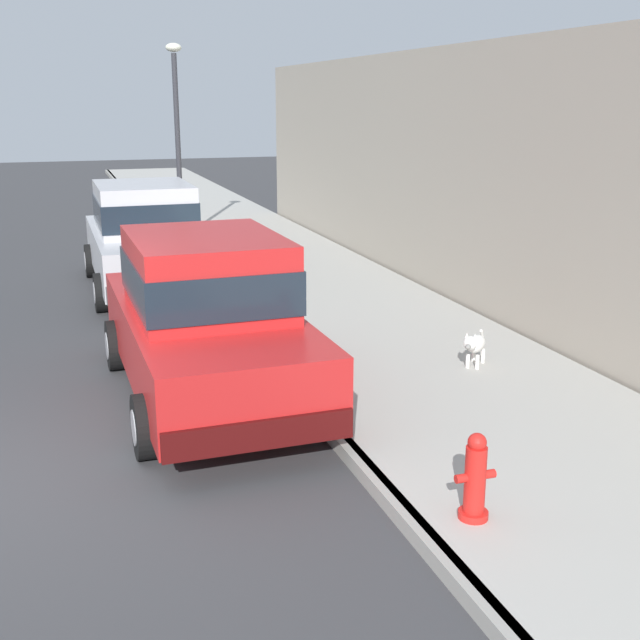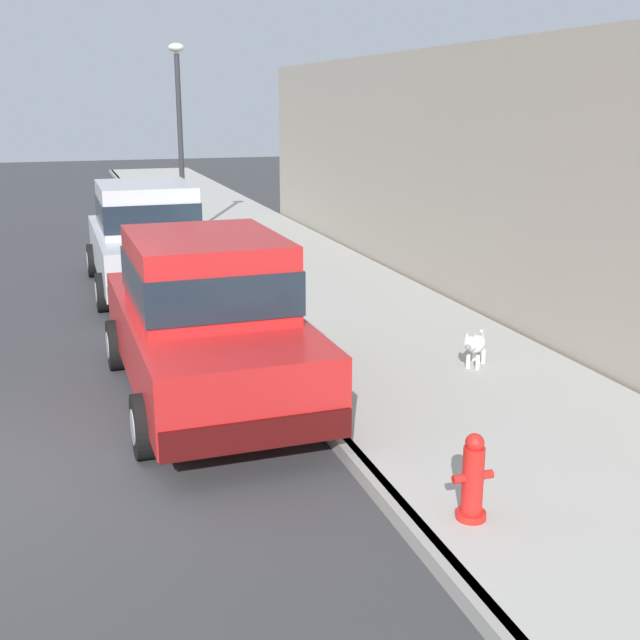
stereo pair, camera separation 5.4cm
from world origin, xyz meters
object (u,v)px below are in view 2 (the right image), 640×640
car_red_sedan (207,316)px  dog_white (475,345)px  car_silver_sedan (147,236)px  fire_hydrant (473,480)px  street_lamp (179,119)px

car_red_sedan → dog_white: bearing=-5.6°
car_silver_sedan → dog_white: (3.28, -6.12, -0.55)m
fire_hydrant → street_lamp: (-0.10, 14.00, 2.43)m
fire_hydrant → street_lamp: bearing=90.4°
car_red_sedan → fire_hydrant: size_ratio=6.39×
car_silver_sedan → fire_hydrant: (1.45, -9.43, -0.51)m
dog_white → car_red_sedan: bearing=174.4°
dog_white → fire_hydrant: size_ratio=0.80×
car_red_sedan → fire_hydrant: 3.93m
dog_white → fire_hydrant: (-1.83, -3.31, 0.05)m
dog_white → street_lamp: (-1.93, 10.69, 2.48)m
car_red_sedan → car_silver_sedan: 5.80m
car_red_sedan → car_silver_sedan: bearing=90.2°
car_red_sedan → street_lamp: size_ratio=1.05×
street_lamp → fire_hydrant: bearing=-89.6°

